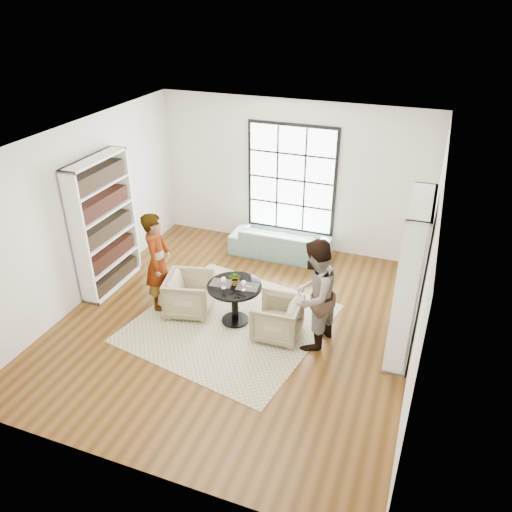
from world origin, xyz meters
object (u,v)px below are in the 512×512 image
at_px(pedestal_table, 235,295).
at_px(armchair_left, 190,294).
at_px(wine_glass_left, 223,280).
at_px(armchair_right, 277,318).
at_px(person_left, 158,261).
at_px(person_right, 314,295).
at_px(sofa, 280,242).
at_px(wine_glass_right, 244,283).
at_px(flower_centerpiece, 236,278).

distance_m(pedestal_table, armchair_left, 0.83).
xyz_separation_m(armchair_left, wine_glass_left, (0.68, -0.13, 0.49)).
bearing_deg(armchair_right, person_left, -95.93).
bearing_deg(person_right, armchair_right, -77.61).
bearing_deg(pedestal_table, sofa, 90.30).
relative_size(armchair_right, wine_glass_right, 4.11).
xyz_separation_m(armchair_left, wine_glass_right, (1.00, -0.08, 0.48)).
distance_m(sofa, wine_glass_left, 2.62).
distance_m(pedestal_table, wine_glass_right, 0.38).
height_order(pedestal_table, person_right, person_right).
xyz_separation_m(armchair_right, person_right, (0.55, -0.00, 0.55)).
bearing_deg(armchair_right, sofa, -165.94).
height_order(pedestal_table, flower_centerpiece, flower_centerpiece).
bearing_deg(armchair_left, armchair_right, -107.59).
bearing_deg(person_right, armchair_left, -80.81).
distance_m(sofa, armchair_left, 2.55).
relative_size(person_left, wine_glass_right, 9.87).
xyz_separation_m(person_left, wine_glass_right, (1.55, -0.08, -0.04)).
bearing_deg(armchair_left, pedestal_table, -103.24).
xyz_separation_m(person_left, person_right, (2.66, -0.12, 0.02)).
xyz_separation_m(person_right, wine_glass_left, (-1.43, -0.01, -0.04)).
height_order(person_left, wine_glass_left, person_left).
height_order(pedestal_table, wine_glass_right, wine_glass_right).
height_order(person_left, person_right, person_right).
relative_size(pedestal_table, person_left, 0.51).
xyz_separation_m(pedestal_table, flower_centerpiece, (0.01, 0.03, 0.30)).
relative_size(sofa, armchair_left, 2.62).
bearing_deg(sofa, flower_centerpiece, 90.33).
bearing_deg(person_left, pedestal_table, -104.22).
bearing_deg(wine_glass_right, person_right, -2.01).
height_order(sofa, armchair_right, armchair_right).
bearing_deg(wine_glass_right, flower_centerpiece, 149.04).
height_order(person_left, flower_centerpiece, person_left).
height_order(pedestal_table, sofa, pedestal_table).
bearing_deg(armchair_right, pedestal_table, -101.66).
xyz_separation_m(armchair_right, flower_centerpiece, (-0.75, 0.15, 0.48)).
height_order(armchair_left, wine_glass_left, wine_glass_left).
bearing_deg(person_right, wine_glass_right, -79.62).
distance_m(armchair_left, wine_glass_right, 1.11).
distance_m(pedestal_table, flower_centerpiece, 0.30).
distance_m(pedestal_table, armchair_right, 0.79).
xyz_separation_m(armchair_left, flower_centerpiece, (0.82, 0.03, 0.46)).
xyz_separation_m(wine_glass_left, flower_centerpiece, (0.14, 0.16, -0.03)).
xyz_separation_m(person_left, wine_glass_left, (1.23, -0.13, -0.02)).
bearing_deg(person_left, wine_glass_left, -110.32).
height_order(armchair_right, person_right, person_right).
bearing_deg(armchair_right, armchair_left, -97.05).
bearing_deg(person_right, wine_glass_left, -77.09).
height_order(person_right, wine_glass_right, person_right).
bearing_deg(sofa, pedestal_table, 90.10).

